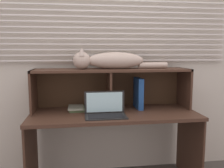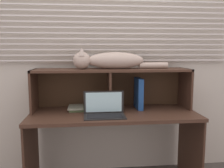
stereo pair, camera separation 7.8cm
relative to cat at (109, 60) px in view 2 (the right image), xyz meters
name	(u,v)px [view 2 (the right image)]	position (x,y,z in m)	size (l,w,h in m)	color
back_panel_with_blinds	(110,53)	(0.02, 0.21, 0.07)	(4.40, 0.08, 2.50)	beige
desk	(113,126)	(0.02, -0.13, -0.61)	(1.53, 0.62, 0.72)	#42291E
hutch_shelf_unit	(111,80)	(0.02, 0.03, -0.19)	(1.49, 0.33, 0.39)	#42291E
cat	(109,60)	(0.00, 0.00, 0.00)	(0.91, 0.17, 0.20)	#BDA899
laptop	(104,111)	(-0.07, -0.25, -0.43)	(0.36, 0.20, 0.21)	black
binder_upright	(139,93)	(0.29, 0.00, -0.32)	(0.05, 0.23, 0.30)	navy
book_stack	(77,108)	(-0.32, 0.00, -0.46)	(0.15, 0.23, 0.03)	#4E643D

